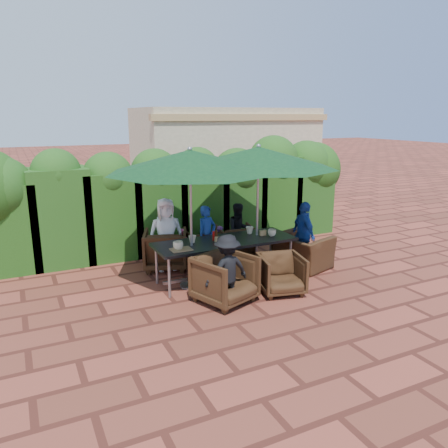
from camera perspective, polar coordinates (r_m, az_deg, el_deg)
name	(u,v)px	position (r m, az deg, el deg)	size (l,w,h in m)	color
ground	(222,280)	(8.12, -0.30, -7.38)	(80.00, 80.00, 0.00)	brown
dining_table	(225,244)	(7.97, 0.15, -2.65)	(2.60, 0.90, 0.75)	black
umbrella_left	(190,161)	(7.36, -4.46, 8.15)	(2.84, 2.84, 2.46)	gray
umbrella_right	(258,158)	(8.06, 4.51, 8.65)	(2.91, 2.91, 2.46)	gray
chair_far_left	(165,247)	(8.70, -7.65, -3.06)	(0.83, 0.77, 0.85)	black
chair_far_mid	(204,245)	(9.00, -2.59, -2.71)	(0.73, 0.68, 0.75)	black
chair_far_right	(235,240)	(9.24, 1.49, -2.16)	(0.75, 0.71, 0.78)	black
chair_near_left	(225,277)	(7.09, 0.14, -6.89)	(0.84, 0.79, 0.87)	black
chair_near_right	(281,272)	(7.53, 7.49, -6.27)	(0.71, 0.67, 0.73)	black
chair_end_right	(302,246)	(8.79, 10.15, -2.84)	(1.02, 0.66, 0.89)	black
adult_far_left	(166,234)	(8.59, -7.58, -1.32)	(0.70, 0.42, 1.42)	white
adult_far_mid	(207,236)	(8.74, -2.25, -1.57)	(0.44, 0.36, 1.23)	#1D429D
adult_far_right	(239,231)	(9.26, 2.00, -0.87)	(0.56, 0.34, 1.17)	black
adult_near_left	(227,270)	(6.93, 0.39, -6.07)	(0.74, 0.34, 1.16)	black
adult_end_right	(304,235)	(8.80, 10.37, -1.37)	(0.78, 0.39, 1.32)	#1D429D
child_left	(182,248)	(8.79, -5.48, -3.08)	(0.28, 0.23, 0.77)	#EF548A
child_right	(221,243)	(9.08, -0.44, -2.56)	(0.27, 0.22, 0.74)	#8E489C
pedestrian_a	(217,195)	(12.38, -0.95, 3.86)	(1.45, 0.52, 1.56)	#268E44
pedestrian_b	(232,191)	(12.75, 1.09, 4.29)	(0.78, 0.47, 1.62)	#EF548A
pedestrian_c	(257,191)	(13.15, 4.27, 4.38)	(0.98, 0.45, 1.54)	gray
cup_a	(178,246)	(7.43, -6.02, -2.81)	(0.18, 0.18, 0.14)	beige
cup_b	(192,239)	(7.80, -4.16, -1.98)	(0.14, 0.14, 0.13)	beige
cup_c	(231,239)	(7.82, 0.88, -1.96)	(0.15, 0.15, 0.12)	beige
cup_d	(250,230)	(8.38, 3.36, -0.82)	(0.15, 0.15, 0.14)	beige
cup_e	(272,233)	(8.26, 6.27, -1.15)	(0.16, 0.16, 0.13)	beige
ketchup_bottle	(214,236)	(7.92, -1.36, -1.56)	(0.04, 0.04, 0.17)	#B20C0A
sauce_bottle	(216,235)	(7.99, -1.03, -1.43)	(0.04, 0.04, 0.17)	#4C230C
serving_tray	(181,249)	(7.42, -5.62, -3.33)	(0.35, 0.25, 0.02)	#936F47
number_block_left	(218,239)	(7.82, -0.76, -2.03)	(0.12, 0.06, 0.10)	tan
number_block_right	(263,233)	(8.29, 5.11, -1.16)	(0.12, 0.06, 0.10)	tan
hedge_wall	(175,191)	(9.82, -6.48, 4.36)	(9.10, 1.60, 2.50)	#1D3E11
building	(225,155)	(15.44, 0.20, 8.99)	(6.20, 3.08, 3.20)	beige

